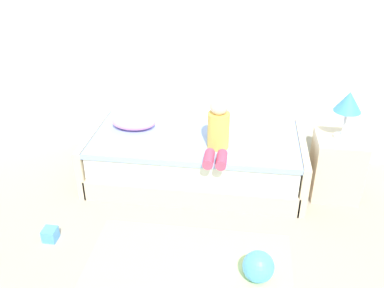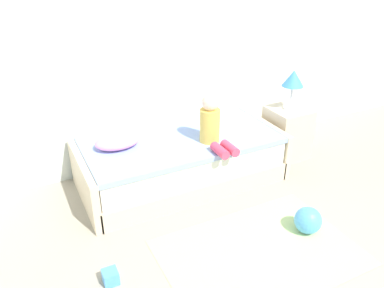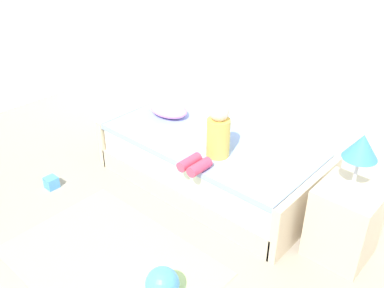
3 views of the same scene
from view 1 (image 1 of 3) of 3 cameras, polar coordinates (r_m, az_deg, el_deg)
wall_rear at (r=4.29m, az=8.40°, el=15.74°), size 7.20×0.10×2.90m
bed at (r=4.22m, az=0.45°, el=-1.96°), size 2.11×1.00×0.50m
nightstand at (r=4.23m, az=18.87°, el=-2.80°), size 0.44×0.44×0.60m
table_lamp at (r=3.94m, az=20.34°, el=5.07°), size 0.24×0.24×0.45m
child_figure at (r=3.78m, az=3.54°, el=1.98°), size 0.20×0.51×0.50m
pillow at (r=4.27m, az=-7.87°, el=3.01°), size 0.44×0.30×0.13m
toy_ball at (r=3.28m, az=8.94°, el=-16.02°), size 0.24×0.24×0.24m
area_rug at (r=3.35m, az=-0.69°, el=-17.22°), size 1.60×1.10×0.01m
toy_block at (r=3.79m, az=-18.58°, el=-11.48°), size 0.11×0.11×0.11m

